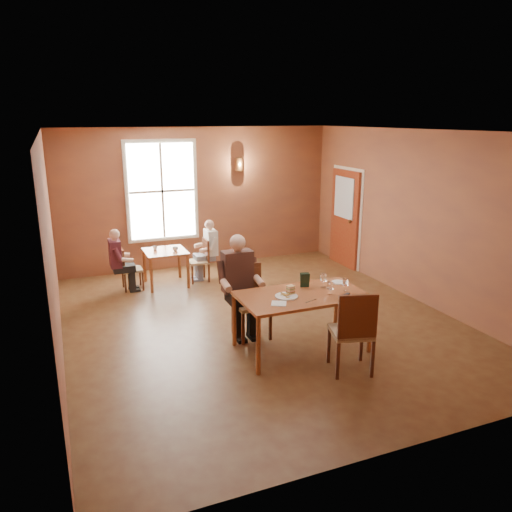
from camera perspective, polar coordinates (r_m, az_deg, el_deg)
name	(u,v)px	position (r m, az deg, el deg)	size (l,w,h in m)	color
ground	(261,321)	(8.15, 0.53, -7.48)	(6.00, 7.00, 0.01)	brown
wall_back	(199,198)	(10.94, -6.56, 6.60)	(6.00, 0.04, 3.00)	brown
wall_front	(408,310)	(4.78, 17.02, -5.89)	(6.00, 0.04, 3.00)	brown
wall_left	(52,250)	(7.12, -22.33, 0.64)	(0.04, 7.00, 3.00)	brown
wall_right	(418,217)	(9.24, 18.05, 4.27)	(0.04, 7.00, 3.00)	brown
ceiling	(261,131)	(7.49, 0.59, 14.12)	(6.00, 7.00, 0.04)	white
window	(162,191)	(10.68, -10.69, 7.30)	(1.36, 0.10, 1.96)	white
door	(344,218)	(11.11, 10.05, 4.25)	(0.12, 1.04, 2.10)	maroon
wall_sconce	(239,164)	(11.03, -1.96, 10.43)	(0.16, 0.16, 0.28)	brown
main_table	(301,322)	(7.11, 5.19, -7.49)	(1.76, 0.99, 0.83)	brown
chair_diner_main	(251,303)	(7.42, -0.55, -5.35)	(0.48, 0.48, 1.08)	#442110
diner_main	(252,291)	(7.33, -0.46, -4.00)	(0.59, 0.59, 1.47)	black
chair_empty	(351,330)	(6.58, 10.81, -8.31)	(0.50, 0.50, 1.12)	#522D15
plate_food	(286,296)	(6.83, 3.49, -4.56)	(0.31, 0.31, 0.04)	white
sandwich	(291,291)	(6.90, 3.97, -4.01)	(0.09, 0.09, 0.11)	tan
goblet_a	(323,280)	(7.23, 7.70, -2.77)	(0.09, 0.09, 0.22)	white
goblet_b	(345,285)	(7.12, 10.16, -3.23)	(0.08, 0.08, 0.20)	white
goblet_c	(330,288)	(6.94, 8.49, -3.65)	(0.08, 0.08, 0.20)	white
menu_stand	(305,280)	(7.22, 5.60, -2.74)	(0.13, 0.06, 0.21)	black
knife	(311,301)	(6.72, 6.30, -5.13)	(0.22, 0.02, 0.00)	silver
napkin	(279,303)	(6.60, 2.62, -5.44)	(0.19, 0.19, 0.01)	silver
side_plate	(339,282)	(7.49, 9.42, -2.98)	(0.20, 0.20, 0.02)	white
sunglasses	(346,295)	(6.99, 10.22, -4.38)	(0.15, 0.05, 0.02)	black
second_table	(166,268)	(9.91, -10.25, -1.34)	(0.79, 0.79, 0.70)	brown
chair_diner_white	(198,261)	(10.03, -6.64, -0.53)	(0.37, 0.37, 0.85)	#583417
diner_white	(199,253)	(10.00, -6.51, 0.39)	(0.47, 0.47, 1.17)	white
chair_diner_maroon	(132,268)	(9.79, -13.98, -1.39)	(0.36, 0.36, 0.82)	brown
diner_maroon	(130,260)	(9.74, -14.22, -0.41)	(0.47, 0.47, 1.17)	maroon
cup_a	(175,249)	(9.75, -9.21, 0.80)	(0.10, 0.10, 0.08)	silver
cup_b	(155,248)	(9.88, -11.46, 0.89)	(0.09, 0.09, 0.08)	silver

